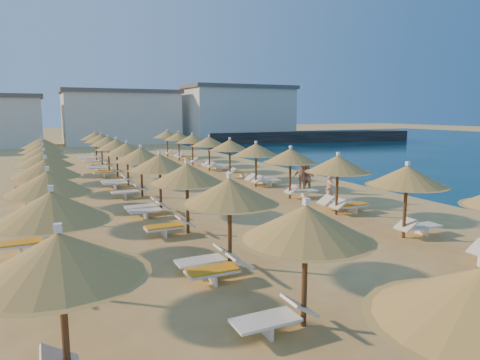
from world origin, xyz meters
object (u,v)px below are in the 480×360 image
parasol_row_east (272,153)px  beachgoer_b (307,177)px  jetty (309,137)px  beachgoer_a (329,190)px  parasol_row_west (149,159)px  beachgoer_c (302,178)px

parasol_row_east → beachgoer_b: 2.35m
jetty → beachgoer_a: size_ratio=19.33×
jetty → parasol_row_east: size_ratio=0.68×
parasol_row_east → parasol_row_west: 6.69m
parasol_row_east → beachgoer_a: bearing=-81.6°
parasol_row_west → beachgoer_a: 8.61m
jetty → beachgoer_c: 40.16m
parasol_row_east → jetty: bearing=52.8°
parasol_row_west → beachgoer_a: parasol_row_west is taller
jetty → beachgoer_c: beachgoer_c is taller
jetty → parasol_row_east: (-24.46, -32.28, 1.41)m
beachgoer_a → beachgoer_c: bearing=177.5°
parasol_row_east → beachgoer_a: parasol_row_east is taller
jetty → beachgoer_b: (-22.65, -33.03, 0.12)m
jetty → parasol_row_east: parasol_row_east is taller
beachgoer_c → parasol_row_west: bearing=-139.6°
beachgoer_b → beachgoer_c: bearing=-131.1°
jetty → parasol_row_west: parasol_row_west is taller
jetty → beachgoer_c: bearing=-113.5°
jetty → parasol_row_east: 40.52m
jetty → beachgoer_a: beachgoer_a is taller
parasol_row_east → beachgoer_b: (1.81, -0.75, -1.30)m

